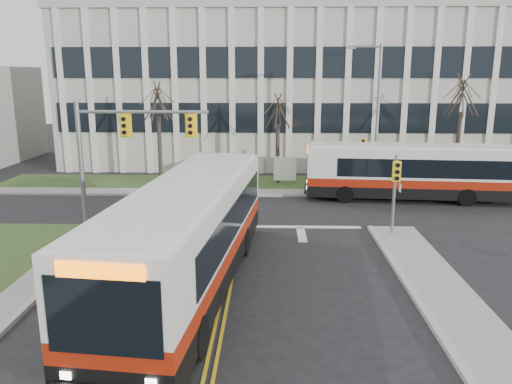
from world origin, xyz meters
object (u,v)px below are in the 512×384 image
object	(u,v)px
directory_sign	(285,169)
bus_main	(190,237)
bus_cross	(410,173)
streetlight	(375,110)

from	to	relation	value
directory_sign	bus_main	distance (m)	16.96
directory_sign	bus_main	bearing A→B (deg)	-102.88
bus_main	bus_cross	size ratio (longest dim) A/B	1.14
bus_main	streetlight	bearing A→B (deg)	64.62
bus_cross	directory_sign	bearing A→B (deg)	-110.75
streetlight	directory_sign	world-z (taller)	streetlight
streetlight	bus_main	distance (m)	18.15
bus_main	bus_cross	xyz separation A→B (m)	(11.11, 13.02, -0.22)
directory_sign	bus_cross	bearing A→B (deg)	-25.52
streetlight	directory_sign	bearing A→B (deg)	166.77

